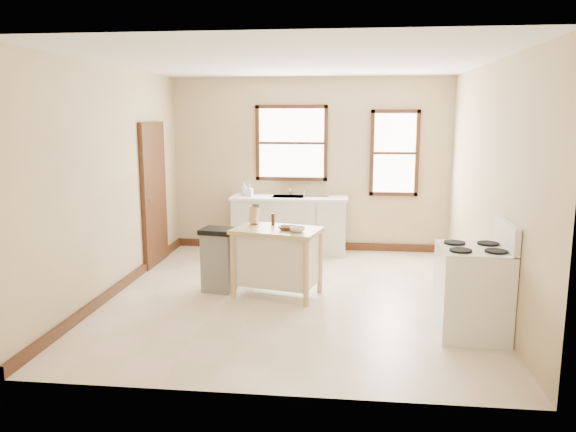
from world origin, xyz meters
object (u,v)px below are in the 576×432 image
at_px(dish_rack, 317,194).
at_px(bowl_c, 297,229).
at_px(knife_block, 254,216).
at_px(gas_stove, 473,278).
at_px(bowl_a, 286,228).
at_px(trash_bin, 219,260).
at_px(soap_bottle_a, 244,189).
at_px(soap_bottle_b, 250,190).
at_px(kitchen_island, 277,262).
at_px(pepper_grinder, 273,219).
at_px(bowl_b, 290,227).

relative_size(dish_rack, bowl_c, 2.15).
xyz_separation_m(knife_block, gas_stove, (2.44, -1.25, -0.36)).
relative_size(bowl_a, trash_bin, 0.22).
relative_size(soap_bottle_a, soap_bottle_b, 1.13).
bearing_deg(gas_stove, soap_bottle_a, 132.76).
bearing_deg(bowl_a, dish_rack, 84.13).
bearing_deg(trash_bin, knife_block, 27.70).
bearing_deg(soap_bottle_b, dish_rack, 18.48).
height_order(kitchen_island, trash_bin, kitchen_island).
distance_m(soap_bottle_a, kitchen_island, 2.40).
bearing_deg(bowl_c, pepper_grinder, 132.48).
bearing_deg(bowl_c, trash_bin, 165.14).
distance_m(bowl_c, trash_bin, 1.15).
bearing_deg(trash_bin, bowl_b, 3.13).
height_order(trash_bin, gas_stove, gas_stove).
relative_size(soap_bottle_b, dish_rack, 0.48).
bearing_deg(bowl_b, knife_block, 152.86).
distance_m(dish_rack, bowl_b, 2.20).
xyz_separation_m(pepper_grinder, bowl_b, (0.24, -0.21, -0.06)).
bearing_deg(knife_block, bowl_c, -23.70).
bearing_deg(kitchen_island, knife_block, 156.50).
xyz_separation_m(bowl_b, bowl_c, (0.10, -0.16, 0.01)).
height_order(soap_bottle_a, knife_block, soap_bottle_a).
xyz_separation_m(kitchen_island, bowl_b, (0.16, -0.00, 0.44)).
bearing_deg(kitchen_island, bowl_b, 11.72).
distance_m(soap_bottle_a, bowl_c, 2.58).
distance_m(soap_bottle_a, gas_stove, 4.35).
height_order(soap_bottle_b, knife_block, soap_bottle_b).
bearing_deg(kitchen_island, pepper_grinder, 124.30).
height_order(soap_bottle_b, trash_bin, soap_bottle_b).
bearing_deg(pepper_grinder, kitchen_island, -69.15).
height_order(soap_bottle_b, pepper_grinder, soap_bottle_b).
xyz_separation_m(knife_block, bowl_b, (0.48, -0.25, -0.08)).
xyz_separation_m(knife_block, bowl_a, (0.44, -0.31, -0.08)).
xyz_separation_m(pepper_grinder, bowl_c, (0.34, -0.37, -0.05)).
relative_size(soap_bottle_a, bowl_c, 1.17).
bearing_deg(pepper_grinder, dish_rack, 77.99).
bearing_deg(soap_bottle_a, gas_stove, -37.49).
xyz_separation_m(soap_bottle_b, trash_bin, (-0.04, -2.01, -0.61)).
distance_m(bowl_b, gas_stove, 2.22).
bearing_deg(soap_bottle_b, kitchen_island, -56.58).
distance_m(soap_bottle_a, dish_rack, 1.17).
bearing_deg(bowl_b, gas_stove, -27.11).
xyz_separation_m(knife_block, trash_bin, (-0.43, -0.14, -0.54)).
xyz_separation_m(dish_rack, bowl_c, (-0.08, -2.36, -0.10)).
height_order(knife_block, bowl_a, knife_block).
distance_m(dish_rack, trash_bin, 2.43).
distance_m(kitchen_island, bowl_b, 0.47).
bearing_deg(soap_bottle_b, gas_stove, -33.10).
relative_size(soap_bottle_a, gas_stove, 0.18).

